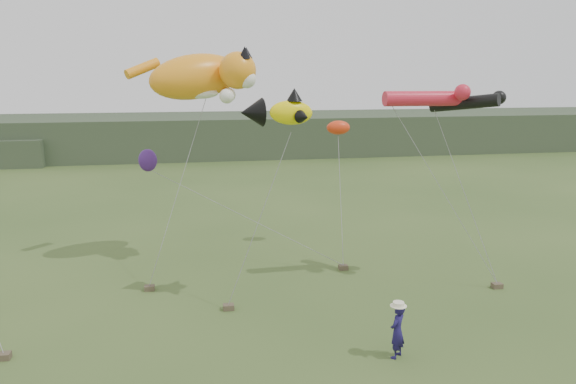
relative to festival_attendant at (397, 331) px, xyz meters
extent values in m
plane|color=#385123|center=(-1.39, -0.12, -0.85)|extent=(120.00, 120.00, 0.00)
cube|color=#2D3D28|center=(-1.39, 44.88, 1.15)|extent=(90.00, 12.00, 4.00)
imported|color=#1B144D|center=(0.00, 0.00, 0.00)|extent=(0.73, 0.72, 1.70)
cube|color=brown|center=(-7.72, 6.80, -0.75)|extent=(0.39, 0.31, 0.20)
cube|color=brown|center=(-4.77, 4.39, -0.75)|extent=(0.39, 0.31, 0.20)
cube|color=brown|center=(6.01, 4.58, -0.75)|extent=(0.39, 0.31, 0.20)
cube|color=brown|center=(-11.73, 1.98, -0.75)|extent=(0.39, 0.31, 0.20)
cube|color=brown|center=(0.51, 7.75, -0.75)|extent=(0.39, 0.31, 0.20)
ellipsoid|color=orange|center=(-5.57, 10.17, 7.45)|extent=(4.78, 3.40, 2.42)
sphere|color=orange|center=(-3.83, 9.30, 7.71)|extent=(1.57, 1.57, 1.57)
cone|color=black|center=(-3.57, 8.86, 8.45)|extent=(0.49, 0.59, 0.59)
cone|color=black|center=(-3.40, 9.73, 8.45)|extent=(0.49, 0.56, 0.56)
sphere|color=white|center=(-3.48, 9.04, 7.36)|extent=(0.78, 0.78, 0.78)
ellipsoid|color=white|center=(-5.40, 9.91, 6.75)|extent=(1.53, 0.77, 0.48)
sphere|color=white|center=(-4.35, 8.77, 6.66)|extent=(0.61, 0.61, 0.61)
sphere|color=white|center=(-4.18, 9.99, 6.66)|extent=(0.61, 0.61, 0.61)
cylinder|color=orange|center=(-7.83, 10.86, 7.79)|extent=(1.62, 1.19, 0.94)
ellipsoid|color=#FFE807|center=(-2.40, 4.68, 6.25)|extent=(1.72, 0.94, 0.92)
cone|color=black|center=(-3.76, 5.02, 6.25)|extent=(0.95, 1.14, 1.02)
cone|color=black|center=(-2.28, 4.68, 6.87)|extent=(0.57, 0.57, 0.45)
cone|color=black|center=(-2.06, 4.11, 6.14)|extent=(0.60, 0.64, 0.45)
cone|color=black|center=(-2.06, 5.25, 6.14)|extent=(0.60, 0.64, 0.45)
cylinder|color=black|center=(4.75, 5.90, 6.45)|extent=(2.23, 2.37, 0.83)
sphere|color=black|center=(5.97, 5.46, 6.67)|extent=(0.54, 0.54, 0.54)
cylinder|color=red|center=(3.01, 5.93, 6.64)|extent=(3.14, 0.73, 0.60)
sphere|color=red|center=(4.41, 5.43, 6.89)|extent=(0.62, 0.62, 0.62)
ellipsoid|color=red|center=(1.10, 11.16, 5.04)|extent=(1.14, 0.67, 0.67)
ellipsoid|color=#431C6F|center=(-7.89, 11.97, 3.58)|extent=(0.87, 0.58, 1.07)
camera|label=1|loc=(-6.02, -14.81, 7.67)|focal=35.00mm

